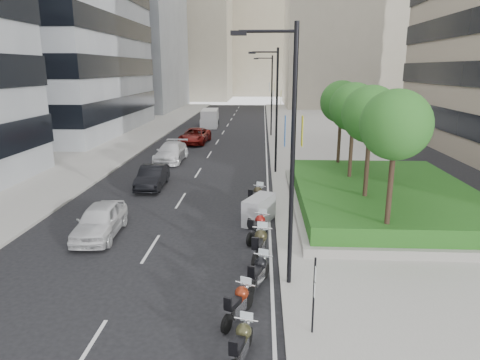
# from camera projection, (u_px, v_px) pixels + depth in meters

# --- Properties ---
(ground) EXTENTS (160.00, 160.00, 0.00)m
(ground) POSITION_uv_depth(u_px,v_px,m) (164.00, 297.00, 14.64)
(ground) COLOR black
(ground) RESTS_ON ground
(sidewalk_right) EXTENTS (10.00, 100.00, 0.15)m
(sidewalk_right) POSITION_uv_depth(u_px,v_px,m) (319.00, 145.00, 43.16)
(sidewalk_right) COLOR #9E9B93
(sidewalk_right) RESTS_ON ground
(sidewalk_left) EXTENTS (8.00, 100.00, 0.15)m
(sidewalk_left) POSITION_uv_depth(u_px,v_px,m) (114.00, 143.00, 44.22)
(sidewalk_left) COLOR #9E9B93
(sidewalk_left) RESTS_ON ground
(lane_edge) EXTENTS (0.12, 100.00, 0.01)m
(lane_edge) POSITION_uv_depth(u_px,v_px,m) (266.00, 146.00, 43.45)
(lane_edge) COLOR silver
(lane_edge) RESTS_ON ground
(lane_centre) EXTENTS (0.12, 100.00, 0.01)m
(lane_centre) POSITION_uv_depth(u_px,v_px,m) (215.00, 145.00, 43.71)
(lane_centre) COLOR silver
(lane_centre) RESTS_ON ground
(building_grey_far) EXTENTS (22.00, 26.00, 30.00)m
(building_grey_far) POSITION_uv_depth(u_px,v_px,m) (117.00, 28.00, 79.70)
(building_grey_far) COLOR gray
(building_grey_far) RESTS_ON ground
(building_cream_right) EXTENTS (28.00, 24.00, 36.00)m
(building_cream_right) POSITION_uv_depth(u_px,v_px,m) (356.00, 15.00, 86.30)
(building_cream_right) COLOR #B7AD93
(building_cream_right) RESTS_ON ground
(building_cream_left) EXTENTS (26.00, 24.00, 34.00)m
(building_cream_left) POSITION_uv_depth(u_px,v_px,m) (179.00, 30.00, 107.88)
(building_cream_left) COLOR #B7AD93
(building_cream_left) RESTS_ON ground
(building_cream_centre) EXTENTS (30.00, 24.00, 38.00)m
(building_cream_centre) POSITION_uv_depth(u_px,v_px,m) (259.00, 29.00, 125.70)
(building_cream_centre) COLOR #B7AD93
(building_cream_centre) RESTS_ON ground
(planter) EXTENTS (10.00, 14.00, 0.40)m
(planter) POSITION_uv_depth(u_px,v_px,m) (382.00, 203.00, 23.72)
(planter) COLOR gray
(planter) RESTS_ON sidewalk_right
(hedge) EXTENTS (9.40, 13.40, 0.80)m
(hedge) POSITION_uv_depth(u_px,v_px,m) (383.00, 193.00, 23.57)
(hedge) COLOR #1F4F16
(hedge) RESTS_ON planter
(tree_0) EXTENTS (2.80, 2.80, 6.30)m
(tree_0) POSITION_uv_depth(u_px,v_px,m) (396.00, 125.00, 16.71)
(tree_0) COLOR #332319
(tree_0) RESTS_ON planter
(tree_1) EXTENTS (2.80, 2.80, 6.30)m
(tree_1) POSITION_uv_depth(u_px,v_px,m) (371.00, 115.00, 20.58)
(tree_1) COLOR #332319
(tree_1) RESTS_ON planter
(tree_2) EXTENTS (2.80, 2.80, 6.30)m
(tree_2) POSITION_uv_depth(u_px,v_px,m) (354.00, 107.00, 24.44)
(tree_2) COLOR #332319
(tree_2) RESTS_ON planter
(tree_3) EXTENTS (2.80, 2.80, 6.30)m
(tree_3) POSITION_uv_depth(u_px,v_px,m) (341.00, 102.00, 28.31)
(tree_3) COLOR #332319
(tree_3) RESTS_ON planter
(lamp_post_0) EXTENTS (2.34, 0.45, 9.00)m
(lamp_post_0) POSITION_uv_depth(u_px,v_px,m) (288.00, 147.00, 14.12)
(lamp_post_0) COLOR black
(lamp_post_0) RESTS_ON ground
(lamp_post_1) EXTENTS (2.34, 0.45, 9.00)m
(lamp_post_1) POSITION_uv_depth(u_px,v_px,m) (275.00, 105.00, 30.55)
(lamp_post_1) COLOR black
(lamp_post_1) RESTS_ON ground
(lamp_post_2) EXTENTS (2.34, 0.45, 9.00)m
(lamp_post_2) POSITION_uv_depth(u_px,v_px,m) (270.00, 92.00, 47.94)
(lamp_post_2) COLOR black
(lamp_post_2) RESTS_ON ground
(parking_sign) EXTENTS (0.06, 0.32, 2.50)m
(parking_sign) POSITION_uv_depth(u_px,v_px,m) (314.00, 292.00, 12.10)
(parking_sign) COLOR black
(parking_sign) RESTS_ON ground
(motorcycle_0) EXTENTS (0.74, 1.99, 1.01)m
(motorcycle_0) POSITION_uv_depth(u_px,v_px,m) (241.00, 344.00, 11.27)
(motorcycle_0) COLOR black
(motorcycle_0) RESTS_ON ground
(motorcycle_1) EXTENTS (0.99, 1.92, 1.02)m
(motorcycle_1) POSITION_uv_depth(u_px,v_px,m) (239.00, 303.00, 13.21)
(motorcycle_1) COLOR black
(motorcycle_1) RESTS_ON ground
(motorcycle_2) EXTENTS (0.92, 2.05, 1.06)m
(motorcycle_2) POSITION_uv_depth(u_px,v_px,m) (259.00, 273.00, 15.15)
(motorcycle_2) COLOR black
(motorcycle_2) RESTS_ON ground
(motorcycle_3) EXTENTS (0.83, 2.44, 1.23)m
(motorcycle_3) POSITION_uv_depth(u_px,v_px,m) (259.00, 245.00, 17.27)
(motorcycle_3) COLOR black
(motorcycle_3) RESTS_ON ground
(motorcycle_4) EXTENTS (1.06, 2.07, 1.10)m
(motorcycle_4) POSITION_uv_depth(u_px,v_px,m) (258.00, 227.00, 19.45)
(motorcycle_4) COLOR black
(motorcycle_4) RESTS_ON ground
(motorcycle_5) EXTENTS (1.74, 2.42, 1.36)m
(motorcycle_5) POSITION_uv_depth(u_px,v_px,m) (259.00, 210.00, 21.52)
(motorcycle_5) COLOR black
(motorcycle_5) RESTS_ON ground
(motorcycle_6) EXTENTS (1.05, 2.17, 1.14)m
(motorcycle_6) POSITION_uv_depth(u_px,v_px,m) (256.00, 197.00, 23.98)
(motorcycle_6) COLOR black
(motorcycle_6) RESTS_ON ground
(car_a) EXTENTS (2.03, 4.50, 1.50)m
(car_a) POSITION_uv_depth(u_px,v_px,m) (100.00, 220.00, 19.83)
(car_a) COLOR silver
(car_a) RESTS_ON ground
(car_b) EXTENTS (1.65, 4.40, 1.43)m
(car_b) POSITION_uv_depth(u_px,v_px,m) (152.00, 177.00, 27.97)
(car_b) COLOR black
(car_b) RESTS_ON ground
(car_c) EXTENTS (2.29, 5.42, 1.56)m
(car_c) POSITION_uv_depth(u_px,v_px,m) (171.00, 152.00, 35.89)
(car_c) COLOR white
(car_c) RESTS_ON ground
(car_d) EXTENTS (2.97, 5.79, 1.56)m
(car_d) POSITION_uv_depth(u_px,v_px,m) (195.00, 136.00, 44.59)
(car_d) COLOR maroon
(car_d) RESTS_ON ground
(delivery_van) EXTENTS (2.36, 5.55, 2.29)m
(delivery_van) POSITION_uv_depth(u_px,v_px,m) (210.00, 119.00, 57.17)
(delivery_van) COLOR white
(delivery_van) RESTS_ON ground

